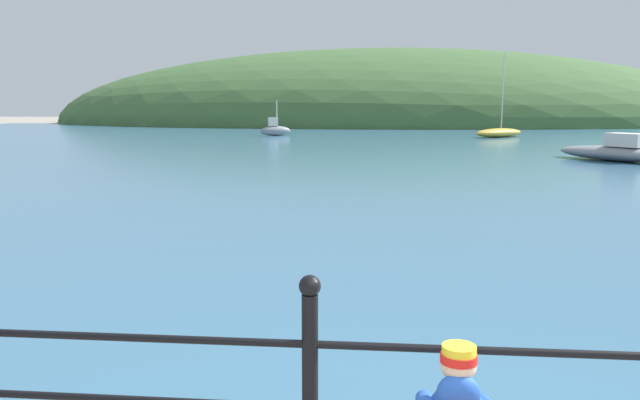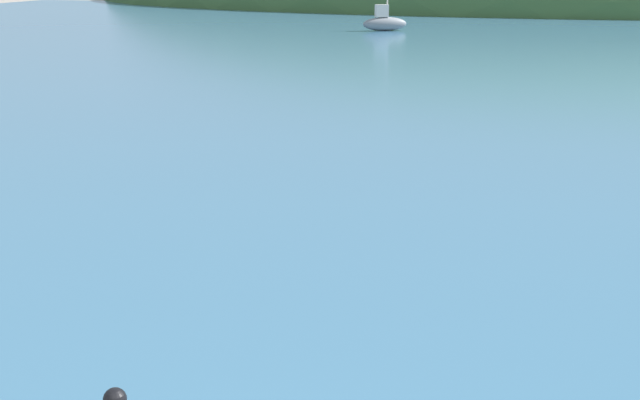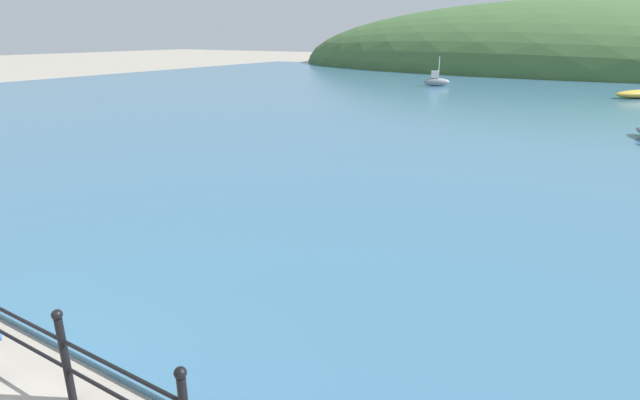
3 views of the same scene
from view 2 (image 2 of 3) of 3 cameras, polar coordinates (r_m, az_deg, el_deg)
name	(u,v)px [view 2 (image 2 of 3)]	position (r m, az deg, el deg)	size (l,w,h in m)	color
water	(541,49)	(34.26, 13.93, 9.35)	(80.00, 60.00, 0.10)	#386684
far_hillside	(562,4)	(71.16, 15.23, 12.03)	(73.74, 40.56, 16.21)	#3D6033
boat_white_sailboat	(384,22)	(41.35, 4.14, 11.29)	(2.08, 1.52, 2.27)	gray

